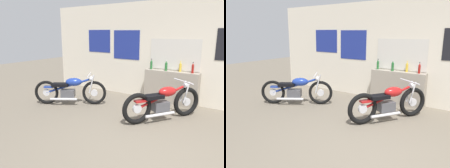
# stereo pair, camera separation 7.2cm
# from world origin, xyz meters

# --- Properties ---
(ground_plane) EXTENTS (24.00, 24.00, 0.00)m
(ground_plane) POSITION_xyz_m (0.00, 0.00, 0.00)
(ground_plane) COLOR #706656
(wall_back) EXTENTS (10.00, 0.07, 2.80)m
(wall_back) POSITION_xyz_m (-0.02, 3.05, 1.40)
(wall_back) COLOR beige
(wall_back) RESTS_ON ground_plane
(sill_counter) EXTENTS (1.48, 0.28, 0.91)m
(sill_counter) POSITION_xyz_m (-0.66, 2.87, 0.45)
(sill_counter) COLOR gray
(sill_counter) RESTS_ON ground_plane
(bottle_leftmost) EXTENTS (0.06, 0.06, 0.30)m
(bottle_leftmost) POSITION_xyz_m (-1.27, 2.88, 1.04)
(bottle_leftmost) COLOR #23662D
(bottle_leftmost) RESTS_ON sill_counter
(bottle_left_center) EXTENTS (0.07, 0.07, 0.29)m
(bottle_left_center) POSITION_xyz_m (-0.81, 2.84, 1.04)
(bottle_left_center) COLOR #23662D
(bottle_left_center) RESTS_ON sill_counter
(bottle_center) EXTENTS (0.07, 0.07, 0.29)m
(bottle_center) POSITION_xyz_m (-0.44, 2.91, 1.03)
(bottle_center) COLOR gold
(bottle_center) RESTS_ON sill_counter
(bottle_right_center) EXTENTS (0.06, 0.06, 0.29)m
(bottle_right_center) POSITION_xyz_m (-0.11, 2.86, 1.03)
(bottle_right_center) COLOR maroon
(bottle_right_center) RESTS_ON sill_counter
(motorcycle_red) EXTENTS (1.21, 1.71, 0.86)m
(motorcycle_red) POSITION_xyz_m (-0.39, 1.60, 0.41)
(motorcycle_red) COLOR black
(motorcycle_red) RESTS_ON ground_plane
(motorcycle_blue) EXTENTS (1.71, 1.12, 0.84)m
(motorcycle_blue) POSITION_xyz_m (-2.90, 1.24, 0.41)
(motorcycle_blue) COLOR black
(motorcycle_blue) RESTS_ON ground_plane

